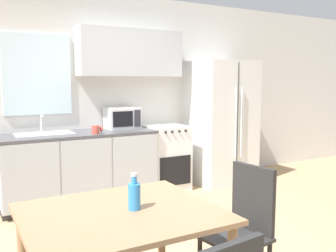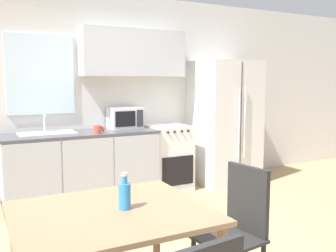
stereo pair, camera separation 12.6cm
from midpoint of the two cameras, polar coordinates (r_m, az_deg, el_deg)
name	(u,v)px [view 2 (the right image)]	position (r m, az deg, el deg)	size (l,w,h in m)	color
ground_plane	(151,246)	(3.65, -1.59, -17.82)	(12.00, 12.00, 0.00)	tan
wall_back	(94,89)	(5.15, -10.51, 5.63)	(12.00, 0.38, 2.70)	silver
kitchen_counter	(82,166)	(4.88, -12.24, -6.05)	(1.91, 0.67, 0.89)	#333333
oven_range	(167,157)	(5.33, 0.59, -4.75)	(0.55, 0.64, 0.90)	white
refrigerator	(224,122)	(5.69, 9.22, 0.58)	(0.88, 0.82, 1.82)	silver
kitchen_sink	(47,133)	(4.71, -17.23, -1.03)	(0.66, 0.41, 0.23)	#B7BABC
microwave	(125,118)	(5.11, -5.88, 1.27)	(0.43, 0.32, 0.28)	silver
coffee_mug	(98,129)	(4.63, -9.83, -0.49)	(0.13, 0.09, 0.10)	#BF4C3F
dining_table	(111,227)	(2.29, -7.05, -15.11)	(1.11, 0.95, 0.77)	#997551
dining_chair_side	(239,222)	(2.77, 12.02, -14.17)	(0.45, 0.45, 0.93)	#282828
drink_bottle	(125,195)	(2.25, -5.01, -10.40)	(0.07, 0.07, 0.22)	#338CD8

